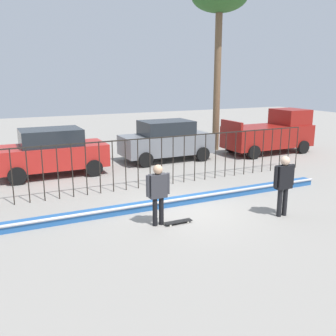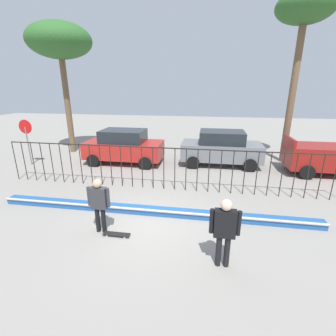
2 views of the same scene
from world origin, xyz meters
name	(u,v)px [view 1 (image 1 of 2)]	position (x,y,z in m)	size (l,w,h in m)	color
ground_plane	(187,210)	(0.00, 0.00, 0.00)	(60.00, 60.00, 0.00)	gray
bowl_coping_ledge	(178,201)	(0.00, 0.58, 0.12)	(11.00, 0.40, 0.27)	#235699
perimeter_fence	(150,157)	(0.00, 2.80, 1.12)	(14.04, 0.04, 1.82)	black
skateboarder	(158,189)	(-1.27, -0.71, 1.02)	(0.68, 0.26, 1.69)	black
skateboard	(178,222)	(-0.74, -0.87, 0.06)	(0.80, 0.20, 0.07)	black
camera_operator	(284,180)	(2.26, -1.62, 1.07)	(0.72, 0.27, 1.78)	black
parked_car_red	(52,152)	(-2.90, 6.14, 0.97)	(4.30, 2.12, 1.90)	#B2231E
parked_car_gray	(166,140)	(2.50, 6.68, 0.97)	(4.30, 2.12, 1.90)	slate
pickup_truck	(271,133)	(8.28, 6.00, 1.04)	(4.70, 2.12, 2.24)	maroon
palm_tree_tall	(219,2)	(6.13, 8.00, 7.58)	(2.86, 2.86, 8.66)	brown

